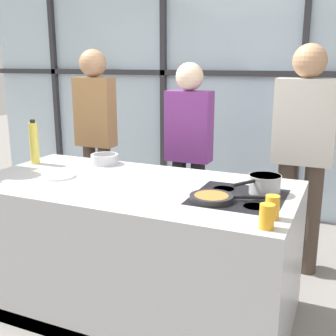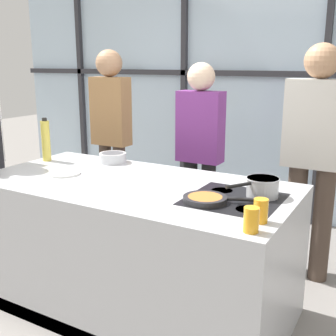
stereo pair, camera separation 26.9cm
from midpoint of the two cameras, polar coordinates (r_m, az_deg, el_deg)
name	(u,v)px [view 2 (the right image)]	position (r m, az deg, el deg)	size (l,w,h in m)	color
ground_plane	(135,305)	(3.11, -1.90, -18.08)	(18.00, 18.00, 0.00)	gray
back_window_wall	(250,86)	(4.69, 12.65, 10.74)	(6.40, 0.10, 2.80)	silver
demo_island	(134,246)	(2.89, -1.97, -10.57)	(2.08, 1.03, 0.90)	#B7BABF
spectator_far_left	(111,128)	(4.04, -5.82, 5.45)	(0.37, 0.25, 1.77)	#47382D
spectator_center_left	(200,146)	(3.60, 6.49, 2.94)	(0.39, 0.23, 1.66)	black
spectator_center_right	(314,150)	(3.35, 21.43, 2.27)	(0.45, 0.25, 1.79)	#47382D
frying_pan	(207,199)	(2.38, 8.52, -4.20)	(0.43, 0.25, 0.03)	#232326
saucepan	(262,187)	(2.52, 15.66, -2.49)	(0.24, 0.32, 0.11)	silver
white_plate	(64,173)	(2.98, -11.38, -0.74)	(0.22, 0.22, 0.01)	white
mixing_bowl	(113,157)	(3.28, -5.17, 1.43)	(0.21, 0.21, 0.08)	silver
oil_bottle	(46,140)	(3.41, -14.07, 3.62)	(0.07, 0.07, 0.34)	#E0CC4C
juice_glass_near	(251,220)	(2.00, 15.06, -6.86)	(0.07, 0.07, 0.12)	orange
juice_glass_far	(261,211)	(2.13, 16.04, -5.64)	(0.07, 0.07, 0.12)	orange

